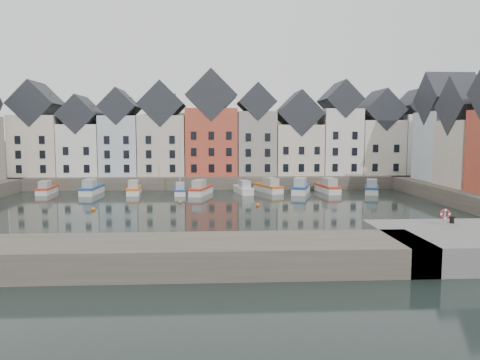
{
  "coord_description": "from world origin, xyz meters",
  "views": [
    {
      "loc": [
        0.56,
        -53.28,
        9.37
      ],
      "look_at": [
        3.81,
        6.0,
        3.26
      ],
      "focal_mm": 35.0,
      "sensor_mm": 36.0,
      "label": 1
    }
  ],
  "objects": [
    {
      "name": "boat_h",
      "position": [
        13.77,
        17.17,
        0.8
      ],
      "size": [
        4.18,
        7.31,
        2.68
      ],
      "rotation": [
        0.0,
        0.0,
        -0.31
      ],
      "color": "silver",
      "rests_on": "ground"
    },
    {
      "name": "right_terrace",
      "position": [
        36.0,
        8.07,
        8.91
      ],
      "size": [
        8.3,
        24.25,
        16.36
      ],
      "color": "silver",
      "rests_on": "right_quay"
    },
    {
      "name": "near_wall",
      "position": [
        -10.0,
        -22.0,
        1.0
      ],
      "size": [
        50.0,
        6.0,
        2.0
      ],
      "primitive_type": "cube",
      "color": "#4E443C",
      "rests_on": "ground"
    },
    {
      "name": "boat_e",
      "position": [
        -1.55,
        16.5,
        0.75
      ],
      "size": [
        3.71,
        6.89,
        2.53
      ],
      "rotation": [
        0.0,
        0.0,
        -0.27
      ],
      "color": "silver",
      "rests_on": "ground"
    },
    {
      "name": "far_terrace",
      "position": [
        3.21,
        28.0,
        8.88
      ],
      "size": [
        72.37,
        8.16,
        17.78
      ],
      "color": "beige",
      "rests_on": "far_quay"
    },
    {
      "name": "hillside",
      "position": [
        0.02,
        56.0,
        -17.96
      ],
      "size": [
        153.6,
        70.4,
        64.0
      ],
      "color": "#263319",
      "rests_on": "ground"
    },
    {
      "name": "boat_d",
      "position": [
        -4.61,
        16.74,
        0.67
      ],
      "size": [
        1.99,
        5.48,
        10.31
      ],
      "rotation": [
        0.0,
        0.0,
        0.06
      ],
      "color": "silver",
      "rests_on": "ground"
    },
    {
      "name": "far_quay",
      "position": [
        0.0,
        30.0,
        1.0
      ],
      "size": [
        90.0,
        16.0,
        2.0
      ],
      "primitive_type": "cube",
      "color": "#4E443C",
      "rests_on": "ground"
    },
    {
      "name": "mooring_buoys",
      "position": [
        -4.0,
        5.33,
        0.15
      ],
      "size": [
        20.5,
        5.5,
        0.5
      ],
      "color": "#D46219",
      "rests_on": "ground"
    },
    {
      "name": "boat_j",
      "position": [
        24.59,
        16.53,
        0.73
      ],
      "size": [
        3.92,
        6.69,
        2.46
      ],
      "rotation": [
        0.0,
        0.0,
        -0.32
      ],
      "color": "silver",
      "rests_on": "ground"
    },
    {
      "name": "boat_f",
      "position": [
        4.96,
        17.5,
        0.67
      ],
      "size": [
        2.97,
        6.12,
        2.25
      ],
      "rotation": [
        0.0,
        0.0,
        0.2
      ],
      "color": "silver",
      "rests_on": "ground"
    },
    {
      "name": "boat_b",
      "position": [
        -18.04,
        17.95,
        0.76
      ],
      "size": [
        2.39,
        6.72,
        2.54
      ],
      "rotation": [
        0.0,
        0.0,
        -0.05
      ],
      "color": "silver",
      "rests_on": "ground"
    },
    {
      "name": "boat_i",
      "position": [
        18.11,
        17.79,
        0.77
      ],
      "size": [
        2.89,
        6.92,
        2.58
      ],
      "rotation": [
        0.0,
        0.0,
        0.12
      ],
      "color": "silver",
      "rests_on": "ground"
    },
    {
      "name": "mooring_bollard",
      "position": [
        19.77,
        -16.93,
        2.31
      ],
      "size": [
        0.48,
        0.48,
        0.56
      ],
      "color": "black",
      "rests_on": "near_quay"
    },
    {
      "name": "boat_a",
      "position": [
        -25.01,
        18.81,
        0.67
      ],
      "size": [
        2.05,
        5.91,
        2.24
      ],
      "rotation": [
        0.0,
        0.0,
        0.04
      ],
      "color": "silver",
      "rests_on": "ground"
    },
    {
      "name": "boat_c",
      "position": [
        -11.65,
        17.71,
        0.7
      ],
      "size": [
        2.44,
        6.28,
        2.36
      ],
      "rotation": [
        0.0,
        0.0,
        0.09
      ],
      "color": "silver",
      "rests_on": "ground"
    },
    {
      "name": "ground",
      "position": [
        0.0,
        0.0,
        0.0
      ],
      "size": [
        260.0,
        260.0,
        0.0
      ],
      "primitive_type": "plane",
      "color": "black",
      "rests_on": "ground"
    },
    {
      "name": "life_ring_post",
      "position": [
        18.8,
        -17.66,
        2.86
      ],
      "size": [
        0.8,
        0.17,
        1.3
      ],
      "color": "gray",
      "rests_on": "near_quay"
    },
    {
      "name": "boat_g",
      "position": [
        8.96,
        18.71,
        0.76
      ],
      "size": [
        4.34,
        6.97,
        2.56
      ],
      "rotation": [
        0.0,
        0.0,
        0.37
      ],
      "color": "silver",
      "rests_on": "ground"
    }
  ]
}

